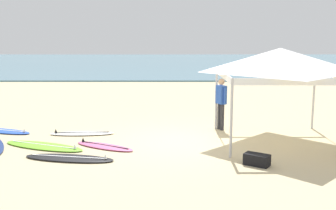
{
  "coord_description": "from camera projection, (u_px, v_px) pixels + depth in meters",
  "views": [
    {
      "loc": [
        -0.46,
        -11.54,
        3.12
      ],
      "look_at": [
        -0.49,
        0.59,
        1.0
      ],
      "focal_mm": 43.11,
      "sensor_mm": 36.0,
      "label": 1
    }
  ],
  "objects": [
    {
      "name": "ground_plane",
      "position": [
        184.0,
        142.0,
        11.91
      ],
      "size": [
        80.0,
        80.0,
        0.0
      ],
      "primitive_type": "plane",
      "color": "beige"
    },
    {
      "name": "sea",
      "position": [
        173.0,
        63.0,
        44.67
      ],
      "size": [
        80.0,
        36.0,
        0.1
      ],
      "primitive_type": "cube",
      "color": "#568499",
      "rests_on": "ground"
    },
    {
      "name": "canopy_tent",
      "position": [
        281.0,
        60.0,
        11.58
      ],
      "size": [
        3.37,
        3.37,
        2.75
      ],
      "color": "#B7B7BC",
      "rests_on": "ground"
    },
    {
      "name": "surfboard_white",
      "position": [
        83.0,
        133.0,
        12.78
      ],
      "size": [
        2.04,
        0.67,
        0.19
      ],
      "color": "white",
      "rests_on": "ground"
    },
    {
      "name": "surfboard_pink",
      "position": [
        105.0,
        146.0,
        11.32
      ],
      "size": [
        1.9,
        1.36,
        0.19
      ],
      "color": "pink",
      "rests_on": "ground"
    },
    {
      "name": "surfboard_black",
      "position": [
        71.0,
        158.0,
        10.23
      ],
      "size": [
        2.42,
        1.03,
        0.19
      ],
      "color": "black",
      "rests_on": "ground"
    },
    {
      "name": "surfboard_lime",
      "position": [
        45.0,
        146.0,
        11.34
      ],
      "size": [
        2.63,
        1.6,
        0.19
      ],
      "color": "#7AD12D",
      "rests_on": "ground"
    },
    {
      "name": "surfboard_blue",
      "position": [
        4.0,
        131.0,
        13.11
      ],
      "size": [
        2.14,
        1.22,
        0.19
      ],
      "color": "blue",
      "rests_on": "ground"
    },
    {
      "name": "person_blue",
      "position": [
        222.0,
        100.0,
        13.26
      ],
      "size": [
        0.35,
        0.51,
        1.71
      ],
      "color": "#2D2D33",
      "rests_on": "ground"
    },
    {
      "name": "gear_bag_near_tent",
      "position": [
        258.0,
        160.0,
        9.74
      ],
      "size": [
        0.68,
        0.6,
        0.28
      ],
      "primitive_type": "cube",
      "rotation": [
        0.0,
        0.0,
        2.55
      ],
      "color": "black",
      "rests_on": "ground"
    }
  ]
}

